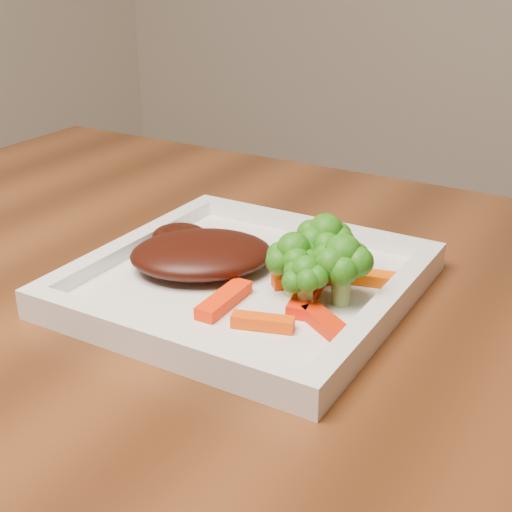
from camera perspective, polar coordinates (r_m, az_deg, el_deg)
The scene contains 13 objects.
plate at distance 0.62m, azimuth -0.79°, elevation -2.41°, with size 0.27×0.27×0.01m, color white.
steak at distance 0.64m, azimuth -4.38°, elevation 0.17°, with size 0.13×0.10×0.03m, color #390F08.
broccoli_0 at distance 0.61m, azimuth 5.57°, elevation 1.20°, with size 0.06×0.06×0.07m, color #156A11, non-canonical shape.
broccoli_1 at distance 0.57m, azimuth 6.91°, elevation -0.89°, with size 0.06×0.06×0.06m, color #297513, non-canonical shape.
broccoli_2 at distance 0.56m, azimuth 4.01°, elevation -1.60°, with size 0.04×0.04×0.06m, color #147213, non-canonical shape.
broccoli_3 at distance 0.58m, azimuth 2.99°, elevation -0.32°, with size 0.05×0.05×0.06m, color #257A14, non-canonical shape.
carrot_0 at distance 0.54m, azimuth 0.53°, elevation -5.30°, with size 0.05×0.01×0.01m, color #FB4804.
carrot_1 at distance 0.54m, azimuth 5.91°, elevation -5.60°, with size 0.06×0.02×0.01m, color red.
carrot_2 at distance 0.58m, azimuth -2.57°, elevation -3.51°, with size 0.06×0.02×0.01m, color #FF2D04.
carrot_3 at distance 0.62m, azimuth 9.57°, elevation -1.77°, with size 0.06×0.02×0.01m, color #EA5603.
carrot_4 at distance 0.66m, azimuth 3.03°, elevation 0.41°, with size 0.06×0.02×0.01m, color #F03203.
carrot_5 at distance 0.58m, azimuth 3.98°, elevation -3.28°, with size 0.06×0.02×0.01m, color #FF2004.
carrot_6 at distance 0.61m, azimuth 3.67°, elevation -1.87°, with size 0.05×0.01×0.01m, color #CD3B03.
Camera 1 is at (-0.10, -0.30, 1.03)m, focal length 50.00 mm.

